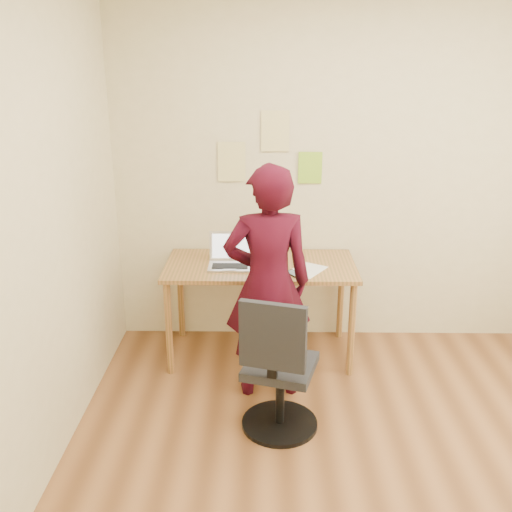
{
  "coord_description": "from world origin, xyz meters",
  "views": [
    {
      "loc": [
        -0.59,
        -2.58,
        2.16
      ],
      "look_at": [
        -0.64,
        0.95,
        0.95
      ],
      "focal_mm": 40.0,
      "sensor_mm": 36.0,
      "label": 1
    }
  ],
  "objects_px": {
    "laptop": "(230,259)",
    "desk": "(260,275)",
    "person": "(268,284)",
    "office_chair": "(278,375)",
    "phone": "(293,273)"
  },
  "relations": [
    {
      "from": "laptop",
      "to": "person",
      "type": "relative_size",
      "value": 0.2
    },
    {
      "from": "phone",
      "to": "office_chair",
      "type": "height_order",
      "value": "office_chair"
    },
    {
      "from": "desk",
      "to": "phone",
      "type": "bearing_deg",
      "value": -41.71
    },
    {
      "from": "desk",
      "to": "person",
      "type": "relative_size",
      "value": 0.89
    },
    {
      "from": "desk",
      "to": "person",
      "type": "xyz_separation_m",
      "value": [
        0.05,
        -0.52,
        0.14
      ]
    },
    {
      "from": "laptop",
      "to": "phone",
      "type": "bearing_deg",
      "value": -21.9
    },
    {
      "from": "office_chair",
      "to": "person",
      "type": "bearing_deg",
      "value": 113.37
    },
    {
      "from": "office_chair",
      "to": "phone",
      "type": "bearing_deg",
      "value": 97.06
    },
    {
      "from": "laptop",
      "to": "office_chair",
      "type": "relative_size",
      "value": 0.35
    },
    {
      "from": "phone",
      "to": "laptop",
      "type": "bearing_deg",
      "value": 127.92
    },
    {
      "from": "laptop",
      "to": "desk",
      "type": "bearing_deg",
      "value": 7.21
    },
    {
      "from": "desk",
      "to": "office_chair",
      "type": "distance_m",
      "value": 1.02
    },
    {
      "from": "office_chair",
      "to": "person",
      "type": "height_order",
      "value": "person"
    },
    {
      "from": "phone",
      "to": "person",
      "type": "distance_m",
      "value": 0.36
    },
    {
      "from": "desk",
      "to": "office_chair",
      "type": "relative_size",
      "value": 1.54
    }
  ]
}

